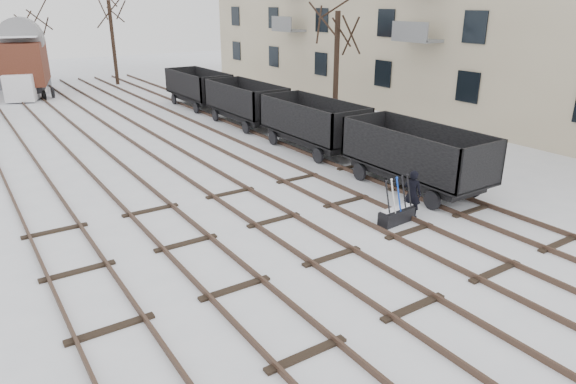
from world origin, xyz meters
name	(u,v)px	position (x,y,z in m)	size (l,w,h in m)	color
ground	(332,258)	(0.00, 0.00, 0.00)	(120.00, 120.00, 0.00)	white
tracks	(156,146)	(0.00, 13.67, 0.07)	(13.90, 52.00, 0.16)	black
ground_frame	(397,214)	(3.18, 0.75, 0.28)	(1.33, 0.52, 1.49)	black
worker	(412,194)	(3.93, 0.85, 0.79)	(0.58, 0.38, 1.59)	black
freight_wagon_a	(415,166)	(6.00, 2.72, 0.90)	(2.30, 5.74, 2.34)	black
freight_wagon_b	(313,131)	(6.00, 9.12, 0.90)	(2.30, 5.74, 2.34)	black
freight_wagon_c	(246,109)	(6.00, 15.52, 0.90)	(2.30, 5.74, 2.34)	black
freight_wagon_d	(199,93)	(6.00, 21.92, 0.90)	(2.30, 5.74, 2.34)	black
box_van_wagon	(25,61)	(-2.71, 32.90, 2.54)	(4.26, 6.24, 4.35)	black
panel_van	(25,85)	(-3.09, 31.70, 1.01)	(3.30, 4.77, 1.93)	white
tree_near	(336,69)	(10.58, 13.21, 3.07)	(0.30, 0.30, 6.14)	black
tree_far_left	(41,56)	(-0.95, 37.21, 2.42)	(0.30, 0.30, 4.85)	black
tree_far_right	(113,43)	(4.41, 35.09, 3.38)	(0.30, 0.30, 6.76)	black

